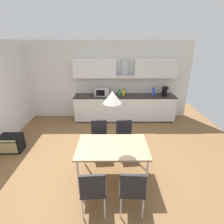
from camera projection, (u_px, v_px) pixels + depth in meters
name	position (u px, v px, depth m)	size (l,w,h in m)	color
ground_plane	(97.00, 165.00, 4.01)	(7.70, 8.51, 0.02)	brown
wall_back	(102.00, 81.00, 6.18)	(6.16, 0.10, 2.68)	silver
kitchen_counter	(124.00, 108.00, 6.17)	(3.46, 0.67, 0.90)	#333333
backsplash_tile	(124.00, 86.00, 6.20)	(3.44, 0.02, 0.53)	silver
upper_wall_cabinets	(125.00, 69.00, 5.82)	(3.44, 0.40, 0.59)	silver
microwave	(102.00, 92.00, 5.95)	(0.48, 0.35, 0.28)	#ADADB2
coffee_maker	(165.00, 91.00, 5.98)	(0.18, 0.19, 0.30)	black
bottle_green	(119.00, 93.00, 5.98)	(0.07, 0.07, 0.23)	green
bottle_blue	(153.00, 92.00, 5.94)	(0.08, 0.08, 0.31)	blue
bottle_yellow	(124.00, 92.00, 5.98)	(0.08, 0.08, 0.26)	yellow
dining_table	(112.00, 148.00, 3.37)	(1.36, 0.90, 0.75)	tan
chair_near_right	(132.00, 188.00, 2.67)	(0.43, 0.43, 0.87)	black
chair_near_left	(93.00, 188.00, 2.67)	(0.42, 0.42, 0.87)	black
chair_far_left	(99.00, 135.00, 4.21)	(0.43, 0.43, 0.87)	black
chair_far_right	(124.00, 135.00, 4.21)	(0.43, 0.43, 0.87)	black
guitar_amp	(12.00, 143.00, 4.43)	(0.52, 0.37, 0.44)	black
pendant_lamp	(112.00, 97.00, 2.99)	(0.32, 0.32, 0.22)	silver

